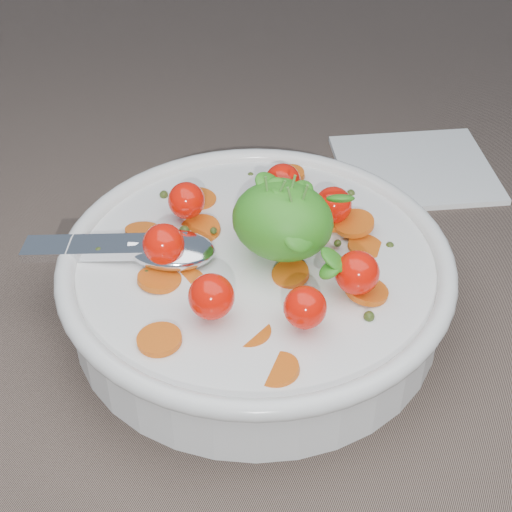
% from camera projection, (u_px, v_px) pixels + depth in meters
% --- Properties ---
extents(ground, '(6.00, 6.00, 0.00)m').
position_uv_depth(ground, '(283.00, 303.00, 0.63)').
color(ground, '#705C50').
rests_on(ground, ground).
extents(bowl, '(0.32, 0.30, 0.13)m').
position_uv_depth(bowl, '(256.00, 279.00, 0.60)').
color(bowl, white).
rests_on(bowl, ground).
extents(napkin, '(0.19, 0.19, 0.01)m').
position_uv_depth(napkin, '(415.00, 169.00, 0.77)').
color(napkin, white).
rests_on(napkin, ground).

